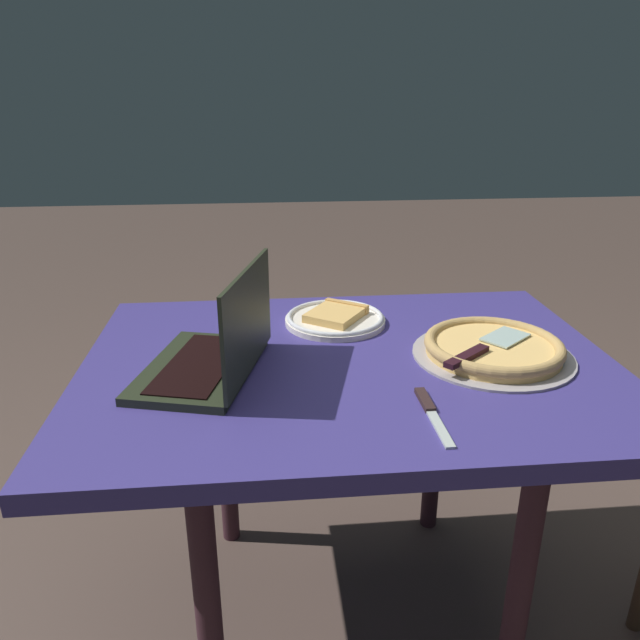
{
  "coord_description": "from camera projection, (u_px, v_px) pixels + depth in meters",
  "views": [
    {
      "loc": [
        -0.18,
        -1.2,
        1.3
      ],
      "look_at": [
        -0.06,
        0.01,
        0.83
      ],
      "focal_mm": 33.74,
      "sensor_mm": 36.0,
      "label": 1
    }
  ],
  "objects": [
    {
      "name": "ground_plane",
      "position": [
        344.0,
        609.0,
        1.6
      ],
      "size": [
        12.0,
        12.0,
        0.0
      ],
      "primitive_type": "plane",
      "color": "brown"
    },
    {
      "name": "dining_table",
      "position": [
        349.0,
        390.0,
        1.36
      ],
      "size": [
        1.17,
        0.85,
        0.74
      ],
      "color": "navy",
      "rests_on": "ground_plane"
    },
    {
      "name": "laptop",
      "position": [
        216.0,
        352.0,
        1.25
      ],
      "size": [
        0.3,
        0.38,
        0.23
      ],
      "color": "black",
      "rests_on": "dining_table"
    },
    {
      "name": "pizza_plate",
      "position": [
        335.0,
        318.0,
        1.53
      ],
      "size": [
        0.26,
        0.26,
        0.04
      ],
      "color": "white",
      "rests_on": "dining_table"
    },
    {
      "name": "pizza_tray",
      "position": [
        493.0,
        348.0,
        1.34
      ],
      "size": [
        0.36,
        0.36,
        0.04
      ],
      "color": "#A1999A",
      "rests_on": "dining_table"
    },
    {
      "name": "table_knife",
      "position": [
        430.0,
        410.0,
        1.12
      ],
      "size": [
        0.02,
        0.2,
        0.01
      ],
      "color": "#B2BBB5",
      "rests_on": "dining_table"
    }
  ]
}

